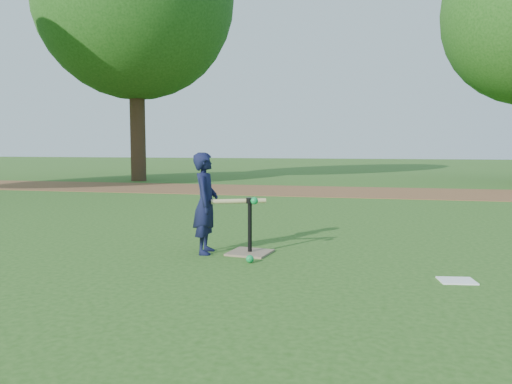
# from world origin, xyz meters

# --- Properties ---
(ground) EXTENTS (80.00, 80.00, 0.00)m
(ground) POSITION_xyz_m (0.00, 0.00, 0.00)
(ground) COLOR #285116
(ground) RESTS_ON ground
(dirt_strip) EXTENTS (24.00, 3.00, 0.01)m
(dirt_strip) POSITION_xyz_m (0.00, 7.50, 0.01)
(dirt_strip) COLOR brown
(dirt_strip) RESTS_ON ground
(child) EXTENTS (0.32, 0.44, 1.10)m
(child) POSITION_xyz_m (-0.19, -0.18, 0.55)
(child) COLOR #111433
(child) RESTS_ON ground
(wiffle_ball_ground) EXTENTS (0.08, 0.08, 0.08)m
(wiffle_ball_ground) POSITION_xyz_m (0.39, -0.52, 0.04)
(wiffle_ball_ground) COLOR #0D923F
(wiffle_ball_ground) RESTS_ON ground
(clipboard) EXTENTS (0.33, 0.27, 0.01)m
(clipboard) POSITION_xyz_m (2.31, -0.79, 0.01)
(clipboard) COLOR white
(clipboard) RESTS_ON ground
(batting_tee) EXTENTS (0.49, 0.49, 0.61)m
(batting_tee) POSITION_xyz_m (0.28, -0.10, 0.11)
(batting_tee) COLOR #836C53
(batting_tee) RESTS_ON ground
(swing_action) EXTENTS (0.62, 0.29, 0.09)m
(swing_action) POSITION_xyz_m (0.17, -0.14, 0.58)
(swing_action) COLOR tan
(swing_action) RESTS_ON ground
(tree_left) EXTENTS (6.40, 6.40, 9.08)m
(tree_left) POSITION_xyz_m (-6.00, 10.00, 5.87)
(tree_left) COLOR #382316
(tree_left) RESTS_ON ground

